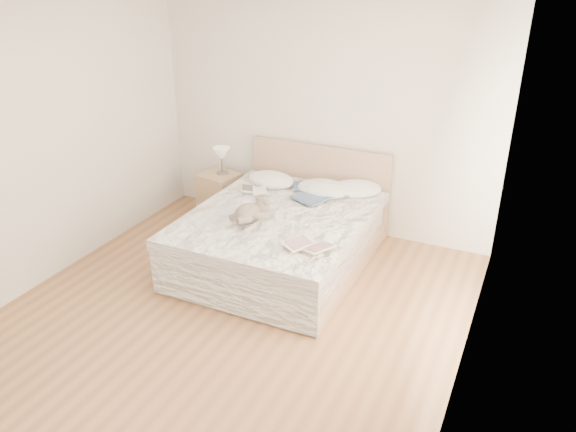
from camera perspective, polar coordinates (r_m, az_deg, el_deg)
The scene contains 15 objects.
floor at distance 5.14m, azimuth -6.39°, elevation -10.55°, with size 4.00×4.50×0.00m, color brown.
wall_back at distance 6.41m, azimuth 3.56°, elevation 10.29°, with size 4.00×0.02×2.70m, color silver.
wall_left at distance 5.77m, azimuth -24.47°, elevation 6.38°, with size 0.02×4.50×2.70m, color silver.
wall_right at distance 3.89m, azimuth 18.74°, elevation -1.14°, with size 0.02×4.50×2.70m, color silver.
window at distance 4.12m, azimuth 19.34°, elevation 1.81°, with size 0.02×1.30×1.10m, color white.
bed at distance 5.87m, azimuth -0.56°, elevation -2.02°, with size 1.72×2.14×1.00m.
nightstand at distance 6.98m, azimuth -6.94°, elevation 2.11°, with size 0.45×0.40×0.56m, color #A0845E.
table_lamp at distance 6.80m, azimuth -6.75°, elevation 6.16°, with size 0.25×0.25×0.33m.
pillow_left at distance 6.42m, azimuth -1.71°, elevation 3.70°, with size 0.56×0.39×0.17m, color white.
pillow_middle at distance 6.19m, azimuth 3.65°, elevation 2.78°, with size 0.60×0.42×0.18m, color white.
pillow_right at distance 6.22m, azimuth 6.89°, elevation 2.76°, with size 0.57×0.40×0.17m, color white.
blouse at distance 6.05m, azimuth 2.95°, elevation 2.16°, with size 0.54×0.57×0.02m, color #304562, non-canonical shape.
photo_book at distance 6.17m, azimuth -3.51°, elevation 2.63°, with size 0.31×0.21×0.02m, color white.
childrens_book at distance 4.99m, azimuth 2.14°, elevation -3.06°, with size 0.40×0.27×0.03m, color #F6EBC3.
teddy_bear at distance 5.46m, azimuth -4.15°, elevation -0.29°, with size 0.26×0.37×0.19m, color #65574C, non-canonical shape.
Camera 1 is at (2.27, -3.52, 2.98)m, focal length 35.00 mm.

